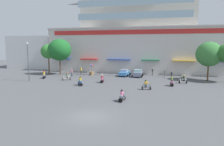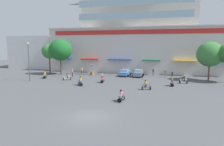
{
  "view_description": "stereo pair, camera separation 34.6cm",
  "coord_description": "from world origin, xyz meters",
  "px_view_note": "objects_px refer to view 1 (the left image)",
  "views": [
    {
      "loc": [
        6.35,
        -17.48,
        6.61
      ],
      "look_at": [
        -1.32,
        13.81,
        2.27
      ],
      "focal_mm": 33.01,
      "sensor_mm": 36.0,
      "label": 1
    },
    {
      "loc": [
        6.68,
        -17.4,
        6.61
      ],
      "look_at": [
        -1.32,
        13.81,
        2.27
      ],
      "focal_mm": 33.01,
      "sensor_mm": 36.0,
      "label": 2
    }
  ],
  "objects_px": {
    "scooter_rider_3": "(67,77)",
    "scooter_rider_5": "(146,85)",
    "parked_car_0": "(124,73)",
    "pedestrian_3": "(165,73)",
    "scooter_rider_2": "(80,82)",
    "scooter_rider_4": "(122,96)",
    "scooter_rider_7": "(102,79)",
    "scooter_rider_8": "(172,82)",
    "pedestrian_4": "(81,70)",
    "pedestrian_0": "(172,74)",
    "pedestrian_2": "(153,71)",
    "scooter_rider_0": "(183,80)",
    "streetlamp_near": "(28,59)",
    "plaza_tree_2": "(60,50)",
    "plaza_tree_0": "(48,52)",
    "plaza_tree_3": "(209,54)",
    "pedestrian_1": "(72,72)",
    "scooter_rider_1": "(44,75)",
    "balloon_vendor_cart": "(92,70)",
    "parked_car_1": "(138,73)"
  },
  "relations": [
    {
      "from": "scooter_rider_3",
      "to": "scooter_rider_5",
      "type": "relative_size",
      "value": 1.02
    },
    {
      "from": "parked_car_0",
      "to": "pedestrian_3",
      "type": "xyz_separation_m",
      "value": [
        8.46,
        0.07,
        0.24
      ]
    },
    {
      "from": "scooter_rider_2",
      "to": "scooter_rider_4",
      "type": "height_order",
      "value": "scooter_rider_2"
    },
    {
      "from": "scooter_rider_7",
      "to": "scooter_rider_8",
      "type": "relative_size",
      "value": 1.02
    },
    {
      "from": "scooter_rider_7",
      "to": "pedestrian_3",
      "type": "relative_size",
      "value": 0.87
    },
    {
      "from": "pedestrian_4",
      "to": "scooter_rider_3",
      "type": "bearing_deg",
      "value": -88.64
    },
    {
      "from": "scooter_rider_2",
      "to": "scooter_rider_3",
      "type": "bearing_deg",
      "value": 136.37
    },
    {
      "from": "parked_car_0",
      "to": "scooter_rider_8",
      "type": "height_order",
      "value": "parked_car_0"
    },
    {
      "from": "scooter_rider_2",
      "to": "scooter_rider_5",
      "type": "xyz_separation_m",
      "value": [
        10.85,
        -0.6,
        -0.02
      ]
    },
    {
      "from": "scooter_rider_7",
      "to": "scooter_rider_3",
      "type": "bearing_deg",
      "value": 172.56
    },
    {
      "from": "scooter_rider_2",
      "to": "pedestrian_0",
      "type": "relative_size",
      "value": 1.0
    },
    {
      "from": "scooter_rider_4",
      "to": "pedestrian_2",
      "type": "xyz_separation_m",
      "value": [
        2.51,
        22.3,
        0.38
      ]
    },
    {
      "from": "scooter_rider_0",
      "to": "pedestrian_4",
      "type": "height_order",
      "value": "pedestrian_4"
    },
    {
      "from": "scooter_rider_4",
      "to": "scooter_rider_5",
      "type": "distance_m",
      "value": 7.65
    },
    {
      "from": "pedestrian_2",
      "to": "streetlamp_near",
      "type": "distance_m",
      "value": 25.56
    },
    {
      "from": "pedestrian_0",
      "to": "plaza_tree_2",
      "type": "bearing_deg",
      "value": -179.96
    },
    {
      "from": "scooter_rider_3",
      "to": "scooter_rider_7",
      "type": "height_order",
      "value": "scooter_rider_7"
    },
    {
      "from": "scooter_rider_4",
      "to": "pedestrian_0",
      "type": "xyz_separation_m",
      "value": [
        6.4,
        18.88,
        0.32
      ]
    },
    {
      "from": "plaza_tree_0",
      "to": "plaza_tree_3",
      "type": "height_order",
      "value": "plaza_tree_3"
    },
    {
      "from": "parked_car_0",
      "to": "scooter_rider_5",
      "type": "height_order",
      "value": "scooter_rider_5"
    },
    {
      "from": "scooter_rider_2",
      "to": "scooter_rider_8",
      "type": "xyz_separation_m",
      "value": [
        14.73,
        3.28,
        -0.04
      ]
    },
    {
      "from": "plaza_tree_2",
      "to": "pedestrian_4",
      "type": "xyz_separation_m",
      "value": [
        4.59,
        1.12,
        -4.65
      ]
    },
    {
      "from": "pedestrian_3",
      "to": "streetlamp_near",
      "type": "distance_m",
      "value": 26.93
    },
    {
      "from": "scooter_rider_8",
      "to": "scooter_rider_4",
      "type": "bearing_deg",
      "value": -118.9
    },
    {
      "from": "pedestrian_1",
      "to": "scooter_rider_1",
      "type": "bearing_deg",
      "value": -138.16
    },
    {
      "from": "balloon_vendor_cart",
      "to": "pedestrian_4",
      "type": "bearing_deg",
      "value": 176.96
    },
    {
      "from": "plaza_tree_0",
      "to": "pedestrian_2",
      "type": "xyz_separation_m",
      "value": [
        23.0,
        3.9,
        -4.26
      ]
    },
    {
      "from": "streetlamp_near",
      "to": "balloon_vendor_cart",
      "type": "relative_size",
      "value": 2.85
    },
    {
      "from": "scooter_rider_0",
      "to": "pedestrian_2",
      "type": "relative_size",
      "value": 0.9
    },
    {
      "from": "plaza_tree_3",
      "to": "plaza_tree_0",
      "type": "bearing_deg",
      "value": 179.34
    },
    {
      "from": "scooter_rider_5",
      "to": "streetlamp_near",
      "type": "bearing_deg",
      "value": 174.03
    },
    {
      "from": "parked_car_0",
      "to": "balloon_vendor_cart",
      "type": "bearing_deg",
      "value": -177.29
    },
    {
      "from": "scooter_rider_1",
      "to": "pedestrian_2",
      "type": "height_order",
      "value": "pedestrian_2"
    },
    {
      "from": "streetlamp_near",
      "to": "scooter_rider_5",
      "type": "bearing_deg",
      "value": -5.97
    },
    {
      "from": "scooter_rider_8",
      "to": "parked_car_0",
      "type": "bearing_deg",
      "value": 136.59
    },
    {
      "from": "scooter_rider_3",
      "to": "balloon_vendor_cart",
      "type": "relative_size",
      "value": 0.62
    },
    {
      "from": "plaza_tree_2",
      "to": "scooter_rider_3",
      "type": "xyz_separation_m",
      "value": [
        4.78,
        -6.57,
        -5.01
      ]
    },
    {
      "from": "scooter_rider_1",
      "to": "plaza_tree_0",
      "type": "bearing_deg",
      "value": 110.52
    },
    {
      "from": "pedestrian_1",
      "to": "scooter_rider_2",
      "type": "bearing_deg",
      "value": -57.88
    },
    {
      "from": "pedestrian_2",
      "to": "pedestrian_4",
      "type": "xyz_separation_m",
      "value": [
        -15.87,
        -2.32,
        -0.01
      ]
    },
    {
      "from": "scooter_rider_1",
      "to": "streetlamp_near",
      "type": "bearing_deg",
      "value": -104.71
    },
    {
      "from": "scooter_rider_4",
      "to": "balloon_vendor_cart",
      "type": "xyz_separation_m",
      "value": [
        -10.79,
        19.85,
        0.55
      ]
    },
    {
      "from": "scooter_rider_1",
      "to": "scooter_rider_3",
      "type": "height_order",
      "value": "scooter_rider_1"
    },
    {
      "from": "parked_car_1",
      "to": "balloon_vendor_cart",
      "type": "bearing_deg",
      "value": -179.66
    },
    {
      "from": "pedestrian_2",
      "to": "balloon_vendor_cart",
      "type": "height_order",
      "value": "balloon_vendor_cart"
    },
    {
      "from": "balloon_vendor_cart",
      "to": "pedestrian_1",
      "type": "bearing_deg",
      "value": -139.62
    },
    {
      "from": "scooter_rider_4",
      "to": "parked_car_1",
      "type": "bearing_deg",
      "value": 91.26
    },
    {
      "from": "scooter_rider_1",
      "to": "scooter_rider_4",
      "type": "relative_size",
      "value": 1.06
    },
    {
      "from": "scooter_rider_8",
      "to": "pedestrian_3",
      "type": "distance_m",
      "value": 9.16
    },
    {
      "from": "parked_car_0",
      "to": "scooter_rider_5",
      "type": "bearing_deg",
      "value": -66.29
    }
  ]
}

